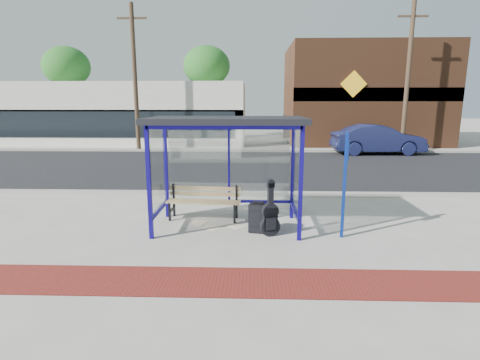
{
  "coord_description": "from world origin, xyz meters",
  "views": [
    {
      "loc": [
        0.54,
        -7.94,
        2.72
      ],
      "look_at": [
        0.28,
        0.2,
        1.04
      ],
      "focal_mm": 28.0,
      "sensor_mm": 36.0,
      "label": 1
    }
  ],
  "objects_px": {
    "parked_car": "(378,139)",
    "fire_hydrant": "(424,144)",
    "backpack": "(258,223)",
    "guitar_bag": "(270,217)",
    "suitcase": "(258,218)",
    "bench": "(204,200)"
  },
  "relations": [
    {
      "from": "bench",
      "to": "backpack",
      "type": "height_order",
      "value": "bench"
    },
    {
      "from": "guitar_bag",
      "to": "fire_hydrant",
      "type": "distance_m",
      "value": 17.25
    },
    {
      "from": "bench",
      "to": "guitar_bag",
      "type": "distance_m",
      "value": 1.89
    },
    {
      "from": "bench",
      "to": "suitcase",
      "type": "xyz_separation_m",
      "value": [
        1.28,
        -0.91,
        -0.15
      ]
    },
    {
      "from": "guitar_bag",
      "to": "suitcase",
      "type": "height_order",
      "value": "guitar_bag"
    },
    {
      "from": "guitar_bag",
      "to": "backpack",
      "type": "bearing_deg",
      "value": 109.77
    },
    {
      "from": "suitcase",
      "to": "parked_car",
      "type": "bearing_deg",
      "value": 74.66
    },
    {
      "from": "bench",
      "to": "backpack",
      "type": "bearing_deg",
      "value": -27.5
    },
    {
      "from": "parked_car",
      "to": "fire_hydrant",
      "type": "height_order",
      "value": "parked_car"
    },
    {
      "from": "backpack",
      "to": "fire_hydrant",
      "type": "bearing_deg",
      "value": 35.91
    },
    {
      "from": "backpack",
      "to": "fire_hydrant",
      "type": "height_order",
      "value": "fire_hydrant"
    },
    {
      "from": "parked_car",
      "to": "bench",
      "type": "bearing_deg",
      "value": 143.79
    },
    {
      "from": "backpack",
      "to": "bench",
      "type": "bearing_deg",
      "value": 128.23
    },
    {
      "from": "guitar_bag",
      "to": "fire_hydrant",
      "type": "relative_size",
      "value": 1.51
    },
    {
      "from": "suitcase",
      "to": "backpack",
      "type": "xyz_separation_m",
      "value": [
        0.01,
        0.1,
        -0.14
      ]
    },
    {
      "from": "bench",
      "to": "fire_hydrant",
      "type": "relative_size",
      "value": 2.35
    },
    {
      "from": "backpack",
      "to": "parked_car",
      "type": "bearing_deg",
      "value": 42.94
    },
    {
      "from": "bench",
      "to": "parked_car",
      "type": "bearing_deg",
      "value": 61.06
    },
    {
      "from": "guitar_bag",
      "to": "parked_car",
      "type": "bearing_deg",
      "value": 46.95
    },
    {
      "from": "guitar_bag",
      "to": "parked_car",
      "type": "distance_m",
      "value": 14.37
    },
    {
      "from": "suitcase",
      "to": "parked_car",
      "type": "xyz_separation_m",
      "value": [
        6.59,
        12.67,
        0.48
      ]
    },
    {
      "from": "fire_hydrant",
      "to": "suitcase",
      "type": "bearing_deg",
      "value": -124.52
    }
  ]
}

